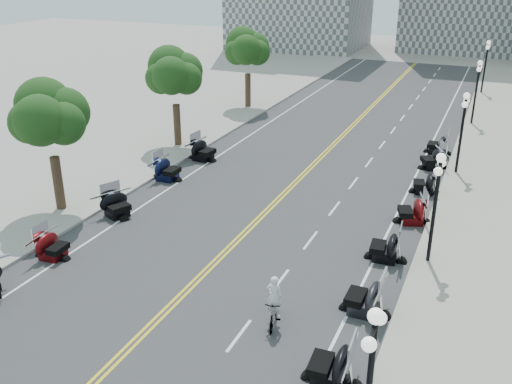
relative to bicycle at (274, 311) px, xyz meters
The scene contains 43 objects.
ground 5.01m from the bicycle, 144.98° to the left, with size 160.00×160.00×0.00m, color gray.
road 13.50m from the bicycle, 107.60° to the left, with size 16.00×90.00×0.01m, color #333335.
centerline_yellow_a 13.54m from the bicycle, 108.08° to the left, with size 0.12×90.00×0.00m, color yellow.
centerline_yellow_b 13.46m from the bicycle, 107.11° to the left, with size 0.12×90.00×0.00m, color yellow.
edge_line_north 13.08m from the bicycle, 79.76° to the left, with size 0.12×90.00×0.00m, color white.
edge_line_south 16.60m from the bicycle, 129.18° to the left, with size 0.12×90.00×0.00m, color white.
lane_dash_5 1.55m from the bicycle, 127.55° to the right, with size 0.12×2.00×0.00m, color white.
lane_dash_6 3.04m from the bicycle, 107.08° to the left, with size 0.12×2.00×0.00m, color white.
lane_dash_7 6.94m from the bicycle, 97.30° to the left, with size 0.12×2.00×0.00m, color white.
lane_dash_8 10.91m from the bicycle, 94.62° to the left, with size 0.12×2.00×0.00m, color white.
lane_dash_9 14.89m from the bicycle, 93.38° to the left, with size 0.12×2.00×0.00m, color white.
lane_dash_10 18.89m from the bicycle, 92.67° to the left, with size 0.12×2.00×0.00m, color white.
lane_dash_11 22.88m from the bicycle, 92.20° to the left, with size 0.12×2.00×0.00m, color white.
lane_dash_12 26.88m from the bicycle, 91.87° to the left, with size 0.12×2.00×0.00m, color white.
lane_dash_13 30.88m from the bicycle, 91.63° to the left, with size 0.12×2.00×0.00m, color white.
lane_dash_14 34.87m from the bicycle, 91.44° to the left, with size 0.12×2.00×0.00m, color white.
lane_dash_15 38.87m from the bicycle, 91.29° to the left, with size 0.12×2.00×0.00m, color white.
lane_dash_16 42.87m from the bicycle, 91.17° to the left, with size 0.12×2.00×0.00m, color white.
lane_dash_17 46.87m from the bicycle, 91.07° to the left, with size 0.12×2.00×0.00m, color white.
lane_dash_18 50.87m from the bicycle, 90.99° to the left, with size 0.12×2.00×0.00m, color white.
lane_dash_19 54.87m from the bicycle, 90.92° to the left, with size 0.12×2.00×0.00m, color white.
sidewalk_north 14.38m from the bicycle, 63.46° to the left, with size 5.00×90.00×0.15m, color #9E9991.
sidewalk_south 19.44m from the bicycle, 138.59° to the left, with size 5.00×90.00×0.15m, color #9E9991.
street_lamp_2 8.46m from the bicycle, 56.60° to the left, with size 0.50×1.20×4.90m, color black, non-canonical shape.
street_lamp_3 19.50m from the bicycle, 76.52° to the left, with size 0.50×1.20×4.90m, color black, non-canonical shape.
street_lamp_4 31.25m from the bicycle, 81.66° to the left, with size 0.50×1.20×4.90m, color black, non-canonical shape.
street_lamp_5 43.14m from the bicycle, 83.98° to the left, with size 0.50×1.20×4.90m, color black, non-canonical shape.
tree_2 15.47m from the bicycle, 160.96° to the left, with size 4.80×4.80×9.20m, color #235619, non-canonical shape.
tree_3 22.36m from the bicycle, 129.87° to the left, with size 4.80×4.80×9.20m, color #235619, non-canonical shape.
tree_4 32.38m from the bicycle, 116.01° to the left, with size 4.80×4.80×9.20m, color #235619, non-canonical shape.
motorcycle_n_4 3.52m from the bicycle, 37.50° to the right, with size 2.12×2.12×1.48m, color black, non-canonical shape.
motorcycle_n_5 3.51m from the bicycle, 36.01° to the left, with size 2.11×2.11×1.47m, color black, non-canonical shape.
motorcycle_n_6 6.98m from the bicycle, 67.15° to the left, with size 2.02×2.02×1.41m, color black, non-canonical shape.
motorcycle_n_7 11.22m from the bicycle, 73.68° to the left, with size 2.05×2.05×1.44m, color #590A0C, non-canonical shape.
motorcycle_n_8 15.31m from the bicycle, 78.09° to the left, with size 1.89×1.89×1.32m, color black, non-canonical shape.
motorcycle_n_9 19.53m from the bicycle, 81.06° to the left, with size 2.02×2.02×1.42m, color black, non-canonical shape.
motorcycle_n_10 22.74m from the bicycle, 82.62° to the left, with size 1.99×1.99×1.40m, color black, non-canonical shape.
motorcycle_s_5 10.91m from the bicycle, behind, with size 1.84×1.84×1.29m, color #590A0C, non-canonical shape.
motorcycle_s_6 12.23m from the bicycle, 153.49° to the left, with size 1.98×1.98×1.39m, color black, non-canonical shape.
motorcycle_s_7 15.74m from the bicycle, 135.91° to the left, with size 2.09×2.09×1.46m, color black, non-canonical shape.
motorcycle_s_8 18.59m from the bicycle, 126.40° to the left, with size 2.12×2.12×1.49m, color black, non-canonical shape.
bicycle is the anchor object (origin of this frame).
cyclist_rider 1.41m from the bicycle, ahead, with size 0.61×0.40×1.68m, color white.
Camera 1 is at (10.45, -19.11, 12.54)m, focal length 40.00 mm.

